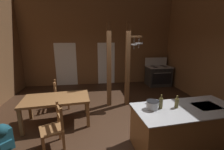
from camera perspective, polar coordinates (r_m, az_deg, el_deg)
name	(u,v)px	position (r m, az deg, el deg)	size (l,w,h in m)	color
ground_plane	(108,126)	(4.32, -1.34, -18.89)	(7.89, 8.40, 0.10)	#382316
wall_back	(99,39)	(7.49, -5.10, 13.35)	(7.89, 0.14, 4.43)	brown
glazed_door_back_left	(66,65)	(7.60, -17.00, 3.80)	(1.00, 0.01, 2.05)	white
glazed_panel_back_right	(106,64)	(7.55, -2.18, 4.34)	(0.84, 0.01, 2.05)	white
kitchen_island	(184,127)	(3.71, 25.69, -17.41)	(2.23, 1.12, 0.90)	brown
stove_range	(158,75)	(7.73, 17.10, -0.17)	(1.15, 0.84, 1.32)	#292929
support_post_with_pot_rack	(128,63)	(5.05, 6.24, 4.59)	(0.55, 0.24, 2.78)	brown
support_post_center	(109,66)	(4.96, -1.14, 3.47)	(0.14, 0.14, 2.78)	brown
dining_table	(57,101)	(4.35, -20.25, -9.14)	(1.77, 1.05, 0.74)	brown
ladderback_chair_near_window	(54,128)	(3.57, -21.14, -18.17)	(0.57, 0.57, 0.95)	olive
ladderback_chair_by_post	(60,95)	(5.29, -19.04, -7.21)	(0.50, 0.50, 0.95)	olive
backpack	(3,137)	(4.03, -36.07, -18.41)	(0.39, 0.38, 0.60)	#194756
stockpot_on_counter	(152,105)	(3.18, 15.02, -10.89)	(0.31, 0.24, 0.17)	#B7BABF
mixing_bowl_on_counter	(155,102)	(3.44, 16.12, -9.90)	(0.20, 0.20, 0.07)	slate
bottle_tall_on_counter	(161,103)	(3.24, 18.03, -10.03)	(0.07, 0.07, 0.29)	brown
bottle_short_on_counter	(177,103)	(3.39, 23.29, -9.66)	(0.08, 0.08, 0.26)	brown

